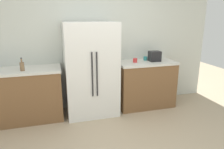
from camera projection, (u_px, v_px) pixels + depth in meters
The scene contains 8 objects.
kitchen_back_panel at pixel (96, 35), 4.12m from camera, with size 4.93×0.10×2.88m, color silver.
counter_left at pixel (16, 96), 3.65m from camera, with size 1.59×0.63×0.93m.
counter_right at pixel (145, 84), 4.29m from camera, with size 1.16×0.63×0.93m.
refrigerator at pixel (91, 70), 3.85m from camera, with size 0.94×0.69×1.71m.
toaster at pixel (155, 56), 4.17m from camera, with size 0.22×0.18×0.20m, color black.
bottle_a at pixel (22, 66), 3.45m from camera, with size 0.07×0.07×0.22m.
cup_a at pixel (135, 60), 4.07m from camera, with size 0.08×0.08×0.08m, color red.
cup_b at pixel (145, 58), 4.28m from camera, with size 0.08×0.08×0.08m, color teal.
Camera 1 is at (-0.84, -2.23, 1.82)m, focal length 33.54 mm.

